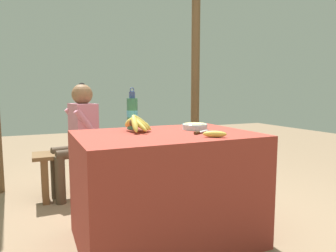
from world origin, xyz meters
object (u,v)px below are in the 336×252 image
serving_bowl (195,126)px  seated_vendor (78,131)px  water_bottle (132,113)px  wooden_bench (119,155)px  loose_banana_front (215,134)px  banana_bunch_ripe (137,123)px  knife (200,132)px  banana_bunch_green (161,140)px  support_post_far (195,82)px

serving_bowl → seated_vendor: bearing=123.4°
water_bottle → wooden_bench: size_ratio=0.19×
loose_banana_front → seated_vendor: bearing=113.1°
banana_bunch_ripe → knife: bearing=-34.3°
banana_bunch_green → banana_bunch_ripe: bearing=-120.7°
wooden_bench → water_bottle: bearing=-97.8°
banana_bunch_ripe → wooden_bench: banana_bunch_ripe is taller
loose_banana_front → support_post_far: (0.94, 1.91, 0.39)m
serving_bowl → seated_vendor: seated_vendor is taller
wooden_bench → loose_banana_front: bearing=-81.8°
water_bottle → banana_bunch_green: (0.60, 0.88, -0.37)m
knife → loose_banana_front: bearing=-123.9°
seated_vendor → banana_bunch_green: size_ratio=4.87×
banana_bunch_ripe → loose_banana_front: banana_bunch_ripe is taller
banana_bunch_green → seated_vendor: bearing=-177.4°
water_bottle → knife: 0.55m
serving_bowl → loose_banana_front: (-0.08, -0.39, -0.00)m
banana_bunch_ripe → seated_vendor: seated_vendor is taller
water_bottle → seated_vendor: size_ratio=0.28×
support_post_far → loose_banana_front: bearing=-116.2°
seated_vendor → banana_bunch_green: 0.90m
knife → banana_bunch_green: knife is taller
banana_bunch_ripe → support_post_far: support_post_far is taller
banana_bunch_ripe → banana_bunch_green: (0.63, 1.05, -0.31)m
banana_bunch_ripe → support_post_far: (1.29, 1.49, 0.34)m
wooden_bench → banana_bunch_ripe: bearing=-97.7°
serving_bowl → wooden_bench: (-0.29, 1.09, -0.40)m
knife → banana_bunch_green: size_ratio=0.77×
serving_bowl → water_bottle: bearing=152.5°
wooden_bench → seated_vendor: size_ratio=1.47×
loose_banana_front → banana_bunch_green: 1.53m
banana_bunch_ripe → banana_bunch_green: 1.26m
water_bottle → knife: water_bottle is taller
loose_banana_front → seated_vendor: size_ratio=0.13×
banana_bunch_ripe → seated_vendor: size_ratio=0.25×
support_post_far → serving_bowl: bearing=-119.4°
banana_bunch_ripe → wooden_bench: (0.14, 1.05, -0.44)m
serving_bowl → support_post_far: bearing=60.6°
water_bottle → loose_banana_front: size_ratio=2.16×
knife → support_post_far: support_post_far is taller
banana_bunch_ripe → wooden_bench: size_ratio=0.17×
banana_bunch_green → support_post_far: 1.03m
loose_banana_front → wooden_bench: (-0.21, 1.48, -0.40)m
wooden_bench → banana_bunch_green: (0.48, 0.00, 0.13)m
serving_bowl → water_bottle: 0.47m
banana_bunch_green → support_post_far: support_post_far is taller
support_post_far → water_bottle: bearing=-134.1°
seated_vendor → wooden_bench: bearing=176.9°
wooden_bench → banana_bunch_green: bearing=0.1°
loose_banana_front → seated_vendor: seated_vendor is taller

